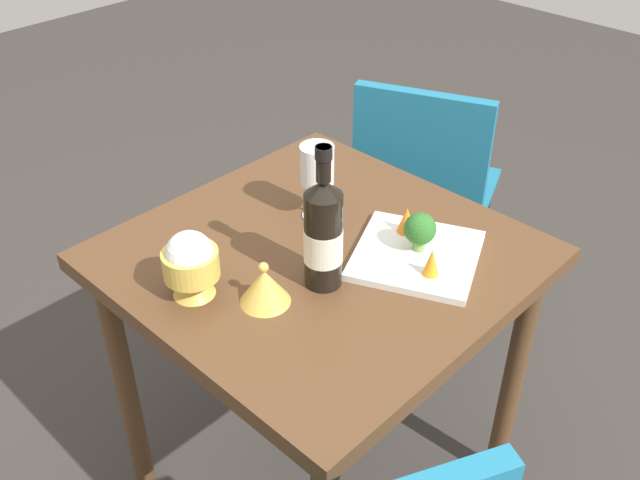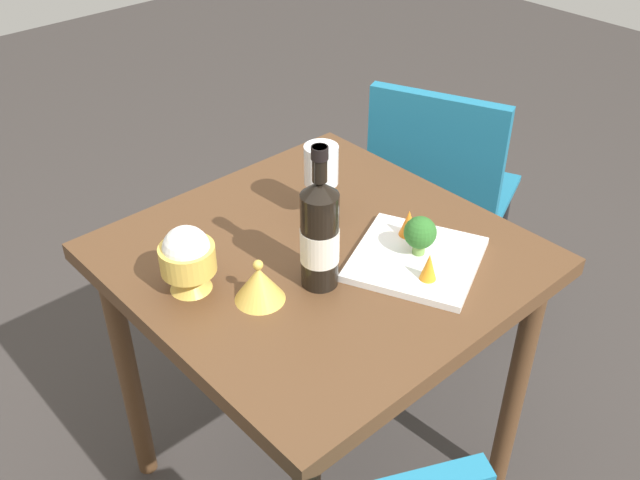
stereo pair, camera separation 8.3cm
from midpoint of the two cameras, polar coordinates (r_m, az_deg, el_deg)
name	(u,v)px [view 2 (the right image)]	position (r m, az deg, el deg)	size (l,w,h in m)	color
ground_plane	(320,474)	(2.07, 1.20, -18.04)	(8.00, 8.00, 0.00)	#383330
dining_table	(320,289)	(1.60, 1.49, -3.95)	(0.79, 0.79, 0.75)	brown
chair_near_window	(438,184)	(2.24, 10.39, 4.36)	(0.52, 0.52, 0.85)	teal
wine_bottle	(320,234)	(1.38, 1.69, 0.48)	(0.08, 0.08, 0.31)	black
wine_glass	(321,167)	(1.58, 1.60, 5.79)	(0.08, 0.08, 0.18)	white
rice_bowl	(188,258)	(1.41, -8.80, -1.46)	(0.11, 0.11, 0.14)	gold
rice_bowl_lid	(259,284)	(1.39, -3.14, -3.50)	(0.10, 0.10, 0.09)	gold
serving_plate	(416,259)	(1.52, 9.17, -1.54)	(0.33, 0.33, 0.02)	white
broccoli_floret	(420,233)	(1.49, 9.51, 0.49)	(0.07, 0.07, 0.09)	#729E4C
carrot_garnish_left	(429,267)	(1.44, 10.25, -2.12)	(0.03, 0.03, 0.06)	orange
carrot_garnish_right	(409,223)	(1.56, 8.55, 1.33)	(0.04, 0.04, 0.06)	orange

